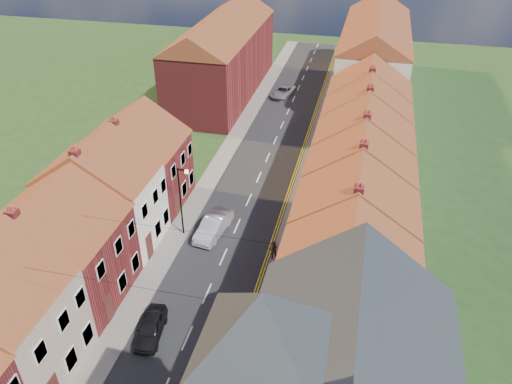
% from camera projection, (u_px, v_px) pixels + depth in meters
% --- Properties ---
extents(road, '(7.00, 90.00, 0.02)m').
position_uv_depth(road, '(259.00, 177.00, 47.52)').
color(road, black).
rests_on(road, ground).
extents(pavement_left, '(1.80, 90.00, 0.12)m').
position_uv_depth(pavement_left, '(215.00, 171.00, 48.34)').
color(pavement_left, gray).
rests_on(pavement_left, ground).
extents(pavement_right, '(1.80, 90.00, 0.12)m').
position_uv_depth(pavement_right, '(305.00, 182.00, 46.65)').
color(pavement_right, gray).
rests_on(pavement_right, ground).
extents(cottage_r_tudor, '(8.30, 5.20, 9.00)m').
position_uv_depth(cottage_r_tudor, '(347.00, 279.00, 29.17)').
color(cottage_r_tudor, '#EFE5C9').
rests_on(cottage_r_tudor, ground).
extents(cottage_r_white_near, '(8.30, 6.00, 9.00)m').
position_uv_depth(cottage_r_white_near, '(354.00, 226.00, 33.58)').
color(cottage_r_white_near, maroon).
rests_on(cottage_r_white_near, ground).
extents(cottage_r_cream_mid, '(8.30, 5.20, 9.00)m').
position_uv_depth(cottage_r_cream_mid, '(359.00, 184.00, 37.99)').
color(cottage_r_cream_mid, '#BFAD97').
rests_on(cottage_r_cream_mid, ground).
extents(cottage_r_pink, '(8.30, 6.00, 9.00)m').
position_uv_depth(cottage_r_pink, '(362.00, 152.00, 42.41)').
color(cottage_r_pink, '#EFE5C9').
rests_on(cottage_r_pink, ground).
extents(cottage_r_white_far, '(8.30, 5.20, 9.00)m').
position_uv_depth(cottage_r_white_far, '(366.00, 125.00, 46.83)').
color(cottage_r_white_far, white).
rests_on(cottage_r_white_far, ground).
extents(cottage_r_cream_far, '(8.30, 6.00, 9.00)m').
position_uv_depth(cottage_r_cream_far, '(368.00, 103.00, 51.25)').
color(cottage_r_cream_far, '#EFE5C9').
rests_on(cottage_r_cream_far, ground).
extents(cottage_l_white, '(8.30, 6.90, 8.80)m').
position_uv_depth(cottage_l_white, '(56.00, 243.00, 32.18)').
color(cottage_l_white, maroon).
rests_on(cottage_l_white, ground).
extents(cottage_l_brick_mid, '(8.30, 5.70, 9.10)m').
position_uv_depth(cottage_l_brick_mid, '(101.00, 191.00, 37.08)').
color(cottage_l_brick_mid, white).
rests_on(cottage_l_brick_mid, ground).
extents(cottage_l_pink, '(8.30, 6.30, 8.80)m').
position_uv_depth(cottage_l_pink, '(135.00, 157.00, 41.91)').
color(cottage_l_pink, maroon).
rests_on(cottage_l_pink, ground).
extents(block_right_far, '(8.30, 24.20, 10.50)m').
position_uv_depth(block_right_far, '(374.00, 52.00, 63.33)').
color(block_right_far, '#EFE5C9').
rests_on(block_right_far, ground).
extents(block_left_far, '(8.30, 24.20, 10.50)m').
position_uv_depth(block_left_far, '(223.00, 53.00, 62.82)').
color(block_left_far, maroon).
rests_on(block_left_far, ground).
extents(lamppost, '(0.88, 0.15, 6.00)m').
position_uv_depth(lamppost, '(181.00, 198.00, 38.16)').
color(lamppost, black).
rests_on(lamppost, pavement_left).
extents(car_near, '(1.94, 3.85, 1.26)m').
position_uv_depth(car_near, '(151.00, 327.00, 31.07)').
color(car_near, black).
rests_on(car_near, ground).
extents(car_mid, '(2.25, 4.76, 1.51)m').
position_uv_depth(car_mid, '(213.00, 226.00, 39.76)').
color(car_mid, '#ABAFB3').
rests_on(car_mid, ground).
extents(car_distant, '(3.01, 4.88, 1.26)m').
position_uv_depth(car_distant, '(283.00, 92.00, 64.36)').
color(car_distant, gray).
rests_on(car_distant, ground).
extents(pedestrian_right, '(0.84, 0.72, 1.52)m').
position_uv_depth(pedestrian_right, '(273.00, 250.00, 37.08)').
color(pedestrian_right, '#292520').
rests_on(pedestrian_right, pavement_right).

